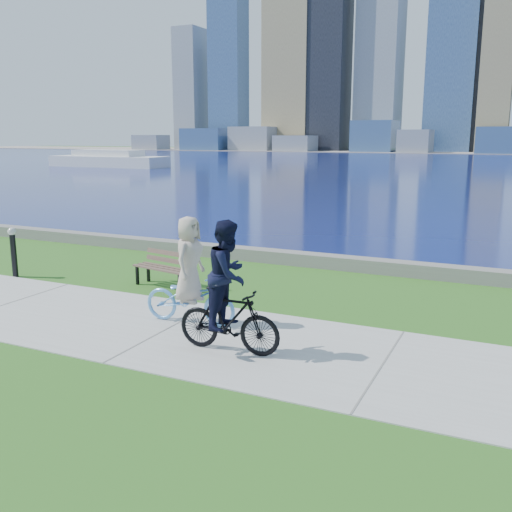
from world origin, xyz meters
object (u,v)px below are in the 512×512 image
at_px(park_bench, 166,266).
at_px(cyclist_man, 229,298).
at_px(bollard_lamp, 13,249).
at_px(cyclist_woman, 190,284).

xyz_separation_m(park_bench, cyclist_man, (3.34, -3.12, 0.44)).
height_order(park_bench, bollard_lamp, bollard_lamp).
bearing_deg(cyclist_woman, park_bench, 38.82).
bearing_deg(park_bench, bollard_lamp, -157.47).
bearing_deg(park_bench, cyclist_man, -32.17).
bearing_deg(bollard_lamp, cyclist_man, -17.30).
height_order(bollard_lamp, cyclist_woman, cyclist_woman).
bearing_deg(bollard_lamp, park_bench, 11.63).
relative_size(park_bench, cyclist_woman, 0.82).
bearing_deg(cyclist_man, bollard_lamp, 70.37).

